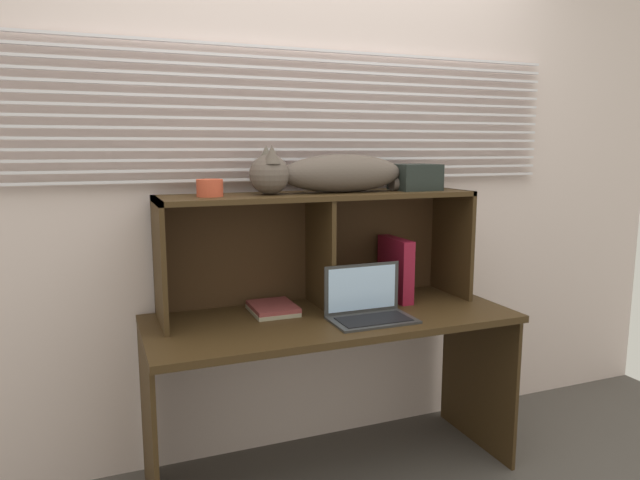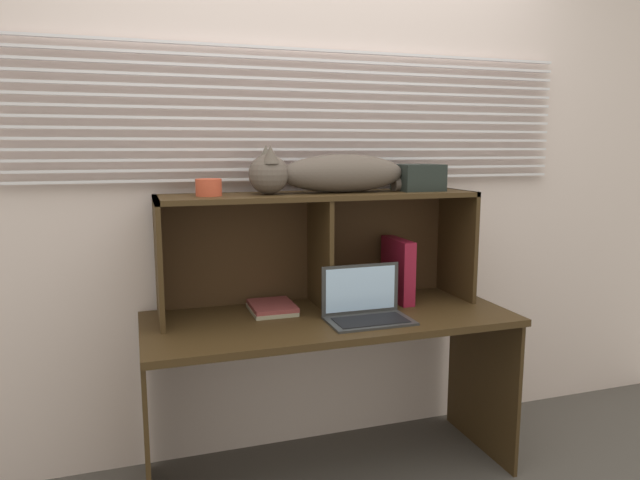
% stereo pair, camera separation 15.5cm
% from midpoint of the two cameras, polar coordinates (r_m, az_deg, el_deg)
% --- Properties ---
extents(back_panel_with_blinds, '(4.40, 0.08, 2.50)m').
position_cam_midpoint_polar(back_panel_with_blinds, '(2.72, -3.35, 5.13)').
color(back_panel_with_blinds, beige).
rests_on(back_panel_with_blinds, ground).
extents(desk, '(1.57, 0.64, 0.74)m').
position_cam_midpoint_polar(desk, '(2.52, -0.61, -10.48)').
color(desk, '#392713').
rests_on(desk, ground).
extents(hutch_shelf_unit, '(1.41, 0.34, 0.52)m').
position_cam_midpoint_polar(hutch_shelf_unit, '(2.56, -2.02, 1.15)').
color(hutch_shelf_unit, '#392713').
rests_on(hutch_shelf_unit, desk).
extents(cat, '(0.93, 0.18, 0.21)m').
position_cam_midpoint_polar(cat, '(2.52, -0.83, 6.65)').
color(cat, brown).
rests_on(cat, hutch_shelf_unit).
extents(laptop, '(0.35, 0.21, 0.22)m').
position_cam_midpoint_polar(laptop, '(2.43, 3.03, -6.72)').
color(laptop, '#313131').
rests_on(laptop, desk).
extents(binder_upright, '(0.06, 0.26, 0.29)m').
position_cam_midpoint_polar(binder_upright, '(2.72, 5.91, -2.89)').
color(binder_upright, maroon).
rests_on(binder_upright, desk).
extents(book_stack, '(0.19, 0.23, 0.04)m').
position_cam_midpoint_polar(book_stack, '(2.54, -6.48, -6.80)').
color(book_stack, gray).
rests_on(book_stack, desk).
extents(small_basket, '(0.11, 0.11, 0.07)m').
position_cam_midpoint_polar(small_basket, '(2.39, -12.76, 5.08)').
color(small_basket, '#C5492E').
rests_on(small_basket, hutch_shelf_unit).
extents(storage_box, '(0.20, 0.18, 0.12)m').
position_cam_midpoint_polar(storage_box, '(2.71, 7.84, 6.22)').
color(storage_box, black).
rests_on(storage_box, hutch_shelf_unit).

